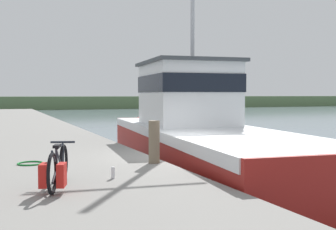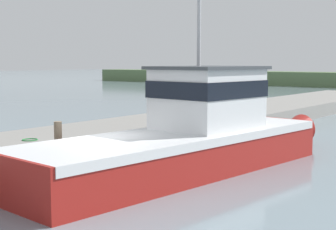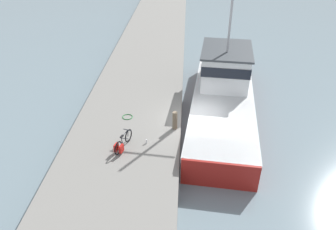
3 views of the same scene
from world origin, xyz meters
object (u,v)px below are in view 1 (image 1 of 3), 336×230
bicycle_touring (57,169)px  water_bottle_by_bike (113,173)px  fishing_boat_main (196,130)px  mooring_post (154,142)px

bicycle_touring → water_bottle_by_bike: bicycle_touring is taller
fishing_boat_main → water_bottle_by_bike: 6.65m
fishing_boat_main → mooring_post: bearing=-122.1°
bicycle_touring → mooring_post: size_ratio=1.69×
bicycle_touring → mooring_post: bearing=56.0°
water_bottle_by_bike → bicycle_touring: bearing=-153.9°
mooring_post → water_bottle_by_bike: mooring_post is taller
fishing_boat_main → water_bottle_by_bike: bearing=-123.9°
bicycle_touring → water_bottle_by_bike: (1.13, 0.55, -0.24)m
fishing_boat_main → bicycle_touring: fishing_boat_main is taller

